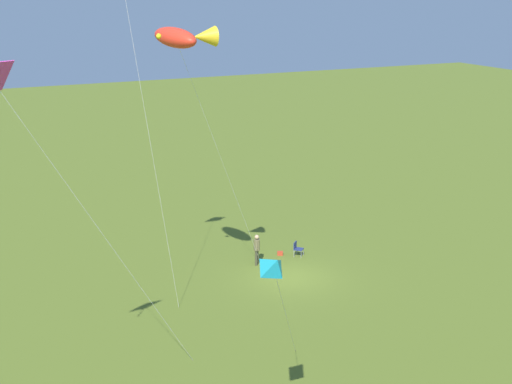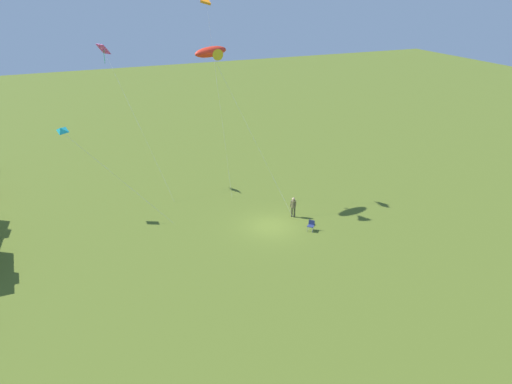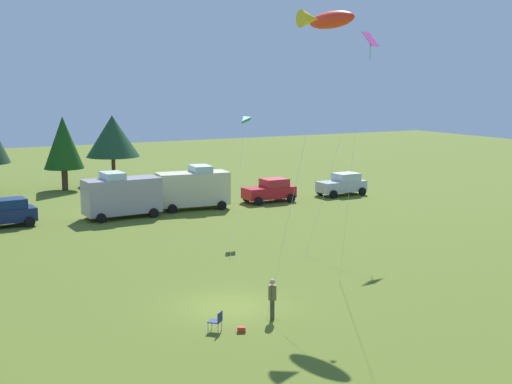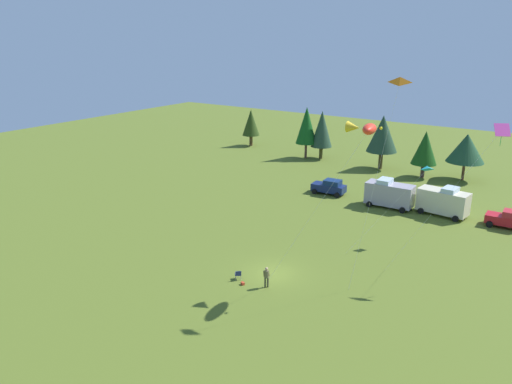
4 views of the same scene
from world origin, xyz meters
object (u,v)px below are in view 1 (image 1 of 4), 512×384
at_px(kite_delta_teal, 278,267).
at_px(backpack_on_grass, 280,253).
at_px(person_kite_flyer, 257,247).
at_px(folding_chair, 297,248).
at_px(kite_large_fish, 182,37).

bearing_deg(kite_delta_teal, backpack_on_grass, -117.56).
relative_size(person_kite_flyer, kite_delta_teal, 0.22).
xyz_separation_m(person_kite_flyer, kite_delta_teal, (7.21, 16.55, 6.28)).
xyz_separation_m(person_kite_flyer, folding_chair, (-2.64, -0.23, -0.53)).
height_order(person_kite_flyer, backpack_on_grass, person_kite_flyer).
distance_m(folding_chair, kite_large_fish, 15.54).
relative_size(person_kite_flyer, folding_chair, 2.12).
bearing_deg(folding_chair, kite_large_fish, -103.35).
distance_m(kite_large_fish, kite_delta_teal, 13.14).
bearing_deg(kite_large_fish, kite_delta_teal, 82.28).
distance_m(folding_chair, backpack_on_grass, 1.04).
bearing_deg(kite_delta_teal, folding_chair, -120.41).
bearing_deg(kite_delta_teal, kite_large_fish, -97.72).
bearing_deg(folding_chair, kite_delta_teal, -74.59).
relative_size(person_kite_flyer, backpack_on_grass, 5.44).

